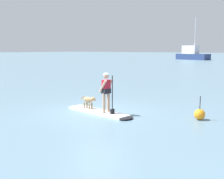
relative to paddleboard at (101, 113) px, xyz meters
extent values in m
plane|color=slate|center=(-0.23, 0.02, -0.05)|extent=(400.00, 400.00, 0.00)
cube|color=silver|center=(-0.23, 0.02, 0.00)|extent=(3.19, 1.01, 0.10)
ellipsoid|color=black|center=(1.33, -0.14, 0.00)|extent=(0.62, 0.72, 0.10)
cylinder|color=tan|center=(0.30, 0.10, 0.46)|extent=(0.12, 0.12, 0.82)
cylinder|color=tan|center=(0.28, -0.16, 0.46)|extent=(0.12, 0.12, 0.82)
cube|color=black|center=(0.29, -0.03, 0.95)|extent=(0.26, 0.38, 0.20)
cube|color=#B21E2D|center=(0.29, -0.03, 1.14)|extent=(0.23, 0.36, 0.54)
sphere|color=tan|center=(0.29, -0.03, 1.58)|extent=(0.22, 0.22, 0.22)
ellipsoid|color=white|center=(0.29, -0.03, 1.65)|extent=(0.23, 0.23, 0.11)
cylinder|color=tan|center=(0.31, 0.16, 1.17)|extent=(0.42, 0.13, 0.54)
cylinder|color=tan|center=(0.27, -0.22, 1.17)|extent=(0.42, 0.13, 0.54)
cylinder|color=black|center=(0.64, -0.07, 0.83)|extent=(0.04, 0.04, 1.56)
cube|color=black|center=(0.64, -0.07, 0.15)|extent=(0.10, 0.19, 0.20)
ellipsoid|color=#997A51|center=(-0.85, 0.09, 0.44)|extent=(0.57, 0.28, 0.26)
ellipsoid|color=#997A51|center=(-0.51, 0.05, 0.52)|extent=(0.24, 0.18, 0.18)
ellipsoid|color=brown|center=(-0.40, 0.04, 0.50)|extent=(0.13, 0.09, 0.08)
cylinder|color=#997A51|center=(-1.22, 0.13, 0.49)|extent=(0.27, 0.08, 0.18)
cylinder|color=#997A51|center=(-0.67, 0.15, 0.18)|extent=(0.07, 0.07, 0.26)
cylinder|color=#997A51|center=(-0.69, -0.01, 0.18)|extent=(0.07, 0.07, 0.26)
cylinder|color=#997A51|center=(-1.00, 0.18, 0.18)|extent=(0.07, 0.07, 0.26)
cylinder|color=#997A51|center=(-1.02, 0.03, 0.18)|extent=(0.07, 0.07, 0.26)
cube|color=navy|center=(-20.79, 61.09, 0.69)|extent=(9.17, 4.84, 1.47)
cube|color=silver|center=(-21.45, 61.09, 2.48)|extent=(4.33, 2.99, 2.11)
cylinder|color=silver|center=(-20.36, 61.09, 5.96)|extent=(0.20, 0.20, 9.07)
cylinder|color=silver|center=(-21.45, 61.09, 2.62)|extent=(3.00, 0.89, 0.14)
sphere|color=orange|center=(3.67, 1.54, 0.16)|extent=(0.42, 0.42, 0.42)
cylinder|color=black|center=(3.67, 1.54, 0.62)|extent=(0.03, 0.03, 0.50)
camera|label=1|loc=(7.54, -8.97, 2.67)|focal=45.36mm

